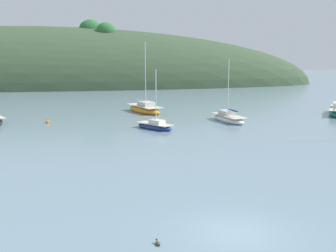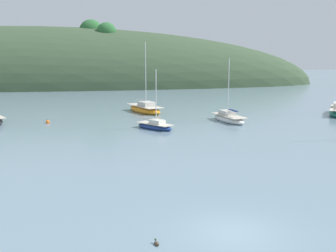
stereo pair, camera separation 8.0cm
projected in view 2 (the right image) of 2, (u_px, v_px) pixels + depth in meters
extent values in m
plane|color=slate|center=(234.00, 232.00, 17.20)|extent=(400.00, 400.00, 0.00)
ellipsoid|color=#384C33|center=(32.00, 86.00, 102.45)|extent=(150.00, 36.00, 29.75)
ellipsoid|color=#2D6633|center=(107.00, 31.00, 97.49)|extent=(4.64, 4.22, 4.22)
ellipsoid|color=#2D6633|center=(91.00, 30.00, 100.74)|extent=(5.76, 5.24, 5.24)
ellipsoid|color=orange|center=(145.00, 110.00, 54.31)|extent=(5.12, 7.81, 1.19)
cube|color=beige|center=(145.00, 106.00, 54.22)|extent=(4.71, 7.19, 0.06)
cube|color=beige|center=(147.00, 104.00, 53.66)|extent=(2.41, 2.81, 0.61)
cylinder|color=silver|center=(146.00, 74.00, 53.18)|extent=(0.09, 0.09, 8.48)
cylinder|color=silver|center=(141.00, 100.00, 55.10)|extent=(1.23, 2.91, 0.07)
ellipsoid|color=navy|center=(155.00, 127.00, 41.80)|extent=(4.13, 4.59, 0.74)
cube|color=beige|center=(155.00, 124.00, 41.75)|extent=(3.80, 4.22, 0.06)
cube|color=silver|center=(157.00, 122.00, 41.46)|extent=(1.73, 1.79, 0.46)
cylinder|color=silver|center=(156.00, 97.00, 41.11)|extent=(0.09, 0.09, 5.62)
cylinder|color=silver|center=(150.00, 118.00, 42.15)|extent=(1.28, 1.56, 0.07)
ellipsoid|color=white|center=(229.00, 119.00, 46.49)|extent=(3.24, 6.31, 0.96)
cube|color=beige|center=(229.00, 116.00, 46.42)|extent=(2.98, 5.80, 0.06)
cube|color=beige|center=(227.00, 113.00, 46.82)|extent=(1.70, 2.16, 0.54)
cylinder|color=silver|center=(229.00, 87.00, 46.14)|extent=(0.09, 0.09, 6.53)
cylinder|color=silver|center=(233.00, 111.00, 45.42)|extent=(0.59, 2.49, 0.07)
ellipsoid|color=#2D4784|center=(233.00, 111.00, 45.41)|extent=(0.70, 2.41, 0.20)
sphere|color=orange|center=(48.00, 122.00, 45.41)|extent=(0.44, 0.44, 0.44)
cylinder|color=black|center=(48.00, 120.00, 45.36)|extent=(0.04, 0.04, 0.10)
ellipsoid|color=#473828|center=(157.00, 244.00, 16.07)|extent=(0.24, 0.37, 0.16)
sphere|color=#1E4723|center=(155.00, 240.00, 16.19)|extent=(0.09, 0.09, 0.09)
cone|color=gold|center=(155.00, 239.00, 16.25)|extent=(0.04, 0.05, 0.04)
cone|color=#473828|center=(158.00, 245.00, 15.92)|extent=(0.08, 0.09, 0.08)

